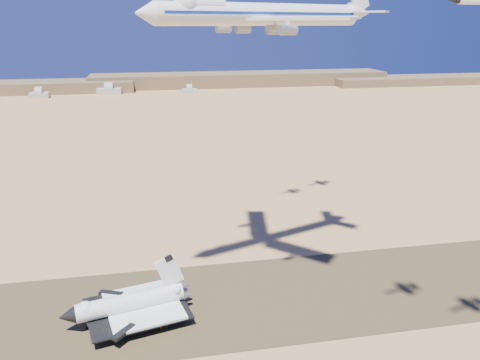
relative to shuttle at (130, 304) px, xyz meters
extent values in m
plane|color=tan|center=(18.40, 3.76, -5.13)|extent=(1200.00, 1200.00, 0.00)
cube|color=#4D3E26|center=(18.40, 3.76, -5.10)|extent=(600.00, 50.00, 0.06)
cube|color=olive|center=(138.40, 543.76, 3.87)|extent=(420.00, 60.00, 18.00)
cube|color=olive|center=(418.40, 513.76, 0.37)|extent=(300.00, 60.00, 11.00)
cube|color=#B4AF9F|center=(-121.60, 473.76, -1.88)|extent=(22.00, 14.00, 6.50)
cube|color=#B4AF9F|center=(-41.60, 488.76, -1.38)|extent=(30.00, 15.00, 7.50)
cube|color=#B4AF9F|center=(58.40, 478.76, -2.38)|extent=(19.00, 12.50, 5.50)
cylinder|color=white|center=(0.08, 0.02, 0.72)|extent=(31.65, 12.38, 5.46)
cone|color=black|center=(-17.21, -3.99, 0.72)|extent=(5.45, 6.05, 5.19)
sphere|color=white|center=(-12.27, -2.85, 1.50)|extent=(5.07, 5.07, 5.07)
cube|color=white|center=(3.89, 0.90, -1.52)|extent=(26.20, 27.66, 0.88)
cube|color=black|center=(1.98, 0.46, -1.96)|extent=(33.81, 29.43, 0.49)
cube|color=white|center=(12.44, 2.89, 8.33)|extent=(8.97, 2.71, 11.24)
cylinder|color=gray|center=(-12.27, -2.85, -3.57)|extent=(0.35, 0.35, 3.12)
cylinder|color=black|center=(-12.27, -2.85, -4.59)|extent=(1.14, 0.67, 1.07)
cylinder|color=gray|center=(6.89, -3.41, -3.57)|extent=(0.35, 0.35, 3.12)
cylinder|color=black|center=(6.89, -3.41, -4.59)|extent=(1.14, 0.67, 1.07)
cylinder|color=gray|center=(4.68, 6.09, -3.57)|extent=(0.35, 0.35, 3.12)
cylinder|color=black|center=(4.68, 6.09, -4.59)|extent=(1.14, 0.67, 1.07)
cylinder|color=white|center=(42.90, 11.21, 82.73)|extent=(63.71, 27.15, 6.14)
cone|color=white|center=(9.78, -0.24, 82.73)|extent=(6.55, 7.38, 6.14)
sphere|color=white|center=(20.21, 3.36, 84.94)|extent=(6.34, 6.34, 6.34)
cube|color=white|center=(49.73, -2.68, 81.58)|extent=(26.98, 25.94, 0.67)
cube|color=white|center=(39.69, 26.36, 81.58)|extent=(13.00, 29.79, 0.67)
cube|color=white|center=(77.60, 16.61, 83.69)|extent=(11.44, 10.91, 0.48)
cube|color=white|center=(73.52, 28.41, 83.69)|extent=(7.19, 11.37, 0.48)
cylinder|color=gray|center=(43.91, 2.42, 78.70)|extent=(5.35, 3.93, 2.50)
cylinder|color=gray|center=(44.92, -6.38, 78.70)|extent=(5.35, 3.93, 2.50)
cylinder|color=gray|center=(38.26, 18.75, 78.70)|extent=(5.35, 3.93, 2.50)
cylinder|color=gray|center=(33.62, 26.29, 78.70)|extent=(5.35, 3.93, 2.50)
imported|color=orange|center=(4.87, -7.87, -4.11)|extent=(0.50, 0.73, 1.91)
imported|color=orange|center=(8.99, -7.08, -4.14)|extent=(1.01, 1.00, 1.85)
imported|color=orange|center=(10.47, -6.67, -4.25)|extent=(1.08, 0.84, 1.64)
cone|color=black|center=(68.42, -38.72, 84.54)|extent=(2.73, 1.70, 1.27)
cylinder|color=white|center=(66.04, 63.25, 83.36)|extent=(10.81, 4.21, 1.27)
cone|color=black|center=(59.76, 61.46, 83.36)|extent=(2.59, 1.78, 1.18)
sphere|color=black|center=(63.43, 62.51, 83.82)|extent=(1.27, 1.27, 1.27)
cube|color=white|center=(66.91, 63.50, 83.18)|extent=(5.05, 7.85, 0.23)
cube|color=white|center=(70.40, 64.50, 83.36)|extent=(3.17, 4.91, 0.18)
cube|color=white|center=(70.58, 64.55, 84.63)|extent=(2.70, 0.97, 3.07)
cylinder|color=white|center=(85.60, 73.03, 84.19)|extent=(12.01, 5.49, 1.43)
cone|color=black|center=(78.68, 70.54, 84.19)|extent=(2.95, 2.15, 1.33)
sphere|color=black|center=(82.72, 71.99, 84.70)|extent=(1.43, 1.43, 1.43)
cube|color=white|center=(86.56, 73.37, 83.98)|extent=(6.13, 8.90, 0.26)
cube|color=white|center=(90.40, 74.75, 84.19)|extent=(3.84, 5.56, 0.20)
cube|color=white|center=(90.60, 74.82, 85.62)|extent=(2.99, 1.29, 3.46)
camera|label=1|loc=(10.17, -125.53, 80.44)|focal=35.00mm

